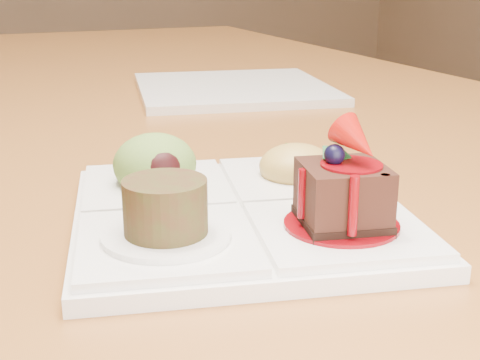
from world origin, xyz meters
name	(u,v)px	position (x,y,z in m)	size (l,w,h in m)	color
dining_table	(151,121)	(0.00, 0.00, 0.68)	(1.00, 1.80, 0.75)	brown
sampler_plate	(237,199)	(-0.11, -0.63, 0.77)	(0.29, 0.29, 0.09)	white
second_plate	(233,89)	(0.09, -0.14, 0.76)	(0.28, 0.28, 0.01)	white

